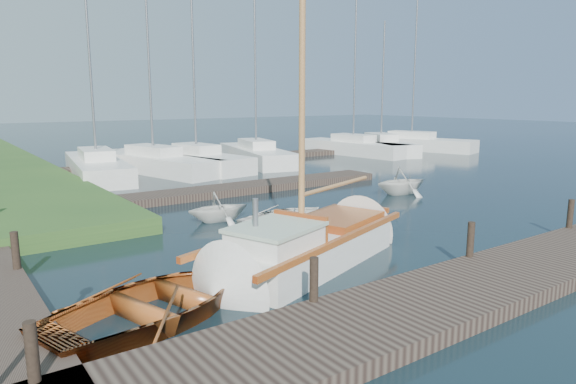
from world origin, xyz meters
TOP-DOWN VIEW (x-y plane):
  - ground at (0.00, 0.00)m, footprint 160.00×160.00m
  - near_dock at (0.00, -6.00)m, footprint 18.00×2.20m
  - far_dock at (2.00, 6.50)m, footprint 14.00×1.60m
  - pontoon at (10.00, 16.00)m, footprint 30.00×1.60m
  - mooring_post_0 at (-7.50, -5.00)m, footprint 0.16×0.16m
  - mooring_post_1 at (-3.00, -5.00)m, footprint 0.16×0.16m
  - mooring_post_2 at (1.50, -5.00)m, footprint 0.16×0.16m
  - mooring_post_3 at (6.00, -5.00)m, footprint 0.16×0.16m
  - mooring_post_4 at (-7.00, 0.00)m, footprint 0.16×0.16m
  - sailboat at (-1.17, -2.53)m, footprint 7.39×4.27m
  - dinghy at (-5.30, -3.48)m, footprint 4.82×4.03m
  - tender_b at (-0.94, 2.48)m, footprint 2.11×1.87m
  - tender_c at (0.55, 0.92)m, footprint 3.42×2.67m
  - tender_d at (7.30, 2.31)m, footprint 2.60×2.33m
  - marina_boat_0 at (-1.47, 14.23)m, footprint 3.41×9.09m
  - marina_boat_1 at (1.46, 14.28)m, footprint 4.29×9.43m
  - marina_boat_2 at (3.72, 13.84)m, footprint 3.22×8.03m
  - marina_boat_3 at (7.94, 14.46)m, footprint 4.13×8.88m
  - marina_boat_5 at (15.93, 14.59)m, footprint 3.13×8.68m
  - marina_boat_6 at (18.16, 14.13)m, footprint 4.94×8.23m
  - marina_boat_7 at (21.73, 14.44)m, footprint 5.04×9.64m

SIDE VIEW (x-z plane):
  - ground at x=0.00m, z-range 0.00..0.00m
  - near_dock at x=0.00m, z-range 0.00..0.30m
  - far_dock at x=2.00m, z-range 0.00..0.30m
  - pontoon at x=10.00m, z-range 0.00..0.30m
  - tender_c at x=0.55m, z-range 0.00..0.65m
  - sailboat at x=-1.17m, z-range -4.57..5.26m
  - dinghy at x=-5.30m, z-range 0.00..0.86m
  - tender_b at x=-0.94m, z-range 0.00..1.04m
  - marina_boat_1 at x=1.46m, z-range -4.15..5.26m
  - marina_boat_6 at x=18.16m, z-range -3.96..5.07m
  - marina_boat_3 at x=7.94m, z-range -4.83..5.97m
  - marina_boat_0 at x=-1.47m, z-range -5.23..6.38m
  - marina_boat_2 at x=3.72m, z-range -5.07..6.22m
  - marina_boat_5 at x=15.93m, z-range -5.33..6.48m
  - marina_boat_7 at x=21.73m, z-range -5.76..6.92m
  - tender_d at x=7.30m, z-range 0.00..1.23m
  - mooring_post_0 at x=-7.50m, z-range 0.30..1.10m
  - mooring_post_1 at x=-3.00m, z-range 0.30..1.10m
  - mooring_post_2 at x=1.50m, z-range 0.30..1.10m
  - mooring_post_3 at x=6.00m, z-range 0.30..1.10m
  - mooring_post_4 at x=-7.00m, z-range 0.30..1.10m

